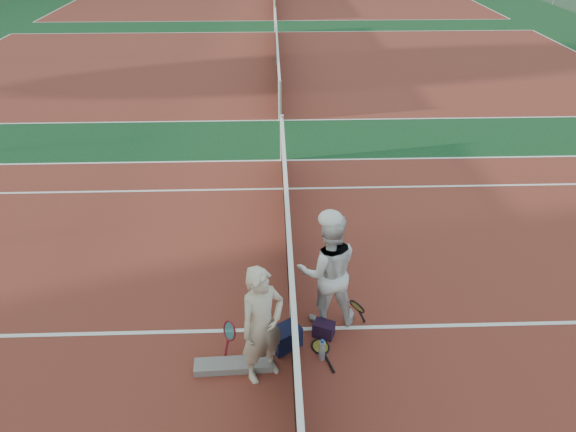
{
  "coord_description": "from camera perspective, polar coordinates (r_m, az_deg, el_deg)",
  "views": [
    {
      "loc": [
        -0.22,
        -5.29,
        5.16
      ],
      "look_at": [
        0.0,
        1.34,
        1.05
      ],
      "focal_mm": 32.0,
      "sensor_mm": 36.0,
      "label": 1
    }
  ],
  "objects": [
    {
      "name": "racket_spare",
      "position": [
        7.15,
        3.63,
        -14.29
      ],
      "size": [
        0.43,
        0.65,
        0.03
      ],
      "primitive_type": null,
      "rotation": [
        0.0,
        0.0,
        1.86
      ],
      "color": "black",
      "rests_on": "ground"
    },
    {
      "name": "water_bottle",
      "position": [
        6.92,
        3.79,
        -14.7
      ],
      "size": [
        0.09,
        0.09,
        0.3
      ],
      "primitive_type": "cylinder",
      "color": "#AABDD7",
      "rests_on": "ground"
    },
    {
      "name": "net_far_a",
      "position": [
        19.36,
        -1.23,
        17.86
      ],
      "size": [
        0.1,
        10.98,
        1.02
      ],
      "primitive_type": null,
      "color": "black",
      "rests_on": "ground"
    },
    {
      "name": "net_main",
      "position": [
        7.04,
        0.36,
        -9.51
      ],
      "size": [
        0.1,
        10.98,
        1.02
      ],
      "primitive_type": null,
      "color": "black",
      "rests_on": "ground"
    },
    {
      "name": "ground",
      "position": [
        7.39,
        0.35,
        -12.49
      ],
      "size": [
        130.0,
        130.0,
        0.0
      ],
      "primitive_type": "plane",
      "color": "#0F3A1B",
      "rests_on": "ground"
    },
    {
      "name": "court_far_a",
      "position": [
        19.48,
        -1.22,
        16.42
      ],
      "size": [
        23.77,
        10.97,
        0.01
      ],
      "primitive_type": "cube",
      "color": "maroon",
      "rests_on": "ground"
    },
    {
      "name": "racket_red",
      "position": [
        6.87,
        -6.45,
        -13.56
      ],
      "size": [
        0.31,
        0.32,
        0.59
      ],
      "primitive_type": null,
      "rotation": [
        0.0,
        0.0,
        0.7
      ],
      "color": "maroon",
      "rests_on": "ground"
    },
    {
      "name": "court_far_b",
      "position": [
        32.7,
        -1.59,
        22.68
      ],
      "size": [
        23.77,
        10.97,
        0.01
      ],
      "primitive_type": "cube",
      "color": "maroon",
      "rests_on": "ground"
    },
    {
      "name": "net_cover_canvas",
      "position": [
        6.9,
        -6.04,
        -16.17
      ],
      "size": [
        1.02,
        0.28,
        0.11
      ],
      "primitive_type": "cube",
      "rotation": [
        0.0,
        0.0,
        0.04
      ],
      "color": "slate",
      "rests_on": "ground"
    },
    {
      "name": "racket_black_held",
      "position": [
        7.26,
        7.6,
        -10.84
      ],
      "size": [
        0.4,
        0.4,
        0.55
      ],
      "primitive_type": null,
      "rotation": [
        0.0,
        0.0,
        3.9
      ],
      "color": "black",
      "rests_on": "ground"
    },
    {
      "name": "player_b",
      "position": [
        7.01,
        4.45,
        -6.05
      ],
      "size": [
        0.88,
        0.71,
        1.74
      ],
      "primitive_type": "imported",
      "rotation": [
        0.0,
        0.0,
        3.2
      ],
      "color": "silver",
      "rests_on": "ground"
    },
    {
      "name": "player_a",
      "position": [
        6.26,
        -2.87,
        -12.05
      ],
      "size": [
        0.72,
        0.67,
        1.65
      ],
      "primitive_type": "imported",
      "rotation": [
        0.0,
        0.0,
        0.62
      ],
      "color": "beige",
      "rests_on": "ground"
    },
    {
      "name": "court_main",
      "position": [
        7.39,
        0.35,
        -12.47
      ],
      "size": [
        23.77,
        10.97,
        0.01
      ],
      "primitive_type": "cube",
      "color": "maroon",
      "rests_on": "ground"
    },
    {
      "name": "sports_bag_purple",
      "position": [
        7.25,
        3.99,
        -12.45
      ],
      "size": [
        0.33,
        0.28,
        0.23
      ],
      "primitive_type": "cube",
      "rotation": [
        0.0,
        0.0,
        -0.4
      ],
      "color": "black",
      "rests_on": "ground"
    },
    {
      "name": "sports_bag_navy",
      "position": [
        7.05,
        -0.34,
        -13.37
      ],
      "size": [
        0.49,
        0.45,
        0.32
      ],
      "primitive_type": "cube",
      "rotation": [
        0.0,
        0.0,
        0.6
      ],
      "color": "black",
      "rests_on": "ground"
    }
  ]
}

